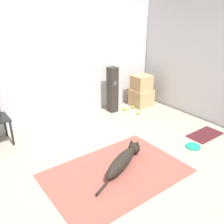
# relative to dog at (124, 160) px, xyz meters

# --- Properties ---
(ground_plane) EXTENTS (12.00, 12.00, 0.00)m
(ground_plane) POSITION_rel_dog_xyz_m (-0.25, -0.06, -0.12)
(ground_plane) COLOR #9E9384
(wall_back) EXTENTS (8.00, 0.06, 2.55)m
(wall_back) POSITION_rel_dog_xyz_m (-0.25, 2.04, 1.16)
(wall_back) COLOR silver
(wall_back) RESTS_ON ground_plane
(area_rug) EXTENTS (1.87, 1.27, 0.01)m
(area_rug) POSITION_rel_dog_xyz_m (-0.18, -0.06, -0.11)
(area_rug) COLOR #934C42
(area_rug) RESTS_ON ground_plane
(dog) EXTENTS (1.10, 0.56, 0.24)m
(dog) POSITION_rel_dog_xyz_m (0.00, 0.00, 0.00)
(dog) COLOR black
(dog) RESTS_ON area_rug
(frisbee) EXTENTS (0.24, 0.24, 0.03)m
(frisbee) POSITION_rel_dog_xyz_m (1.24, -0.27, -0.10)
(frisbee) COLOR #199E7A
(frisbee) RESTS_ON ground_plane
(cardboard_box_lower) EXTENTS (0.45, 0.41, 0.37)m
(cardboard_box_lower) POSITION_rel_dog_xyz_m (1.84, 1.61, 0.07)
(cardboard_box_lower) COLOR tan
(cardboard_box_lower) RESTS_ON ground_plane
(cardboard_box_upper) EXTENTS (0.39, 0.35, 0.33)m
(cardboard_box_upper) POSITION_rel_dog_xyz_m (1.83, 1.61, 0.42)
(cardboard_box_upper) COLOR tan
(cardboard_box_upper) RESTS_ON cardboard_box_lower
(floor_speaker) EXTENTS (0.18, 0.19, 0.97)m
(floor_speaker) POSITION_rel_dog_xyz_m (1.10, 1.72, 0.37)
(floor_speaker) COLOR #2D2823
(floor_speaker) RESTS_ON ground_plane
(tennis_ball_by_boxes) EXTENTS (0.07, 0.07, 0.07)m
(tennis_ball_by_boxes) POSITION_rel_dog_xyz_m (1.43, 1.24, -0.08)
(tennis_ball_by_boxes) COLOR #C6E033
(tennis_ball_by_boxes) RESTS_ON ground_plane
(tennis_ball_near_speaker) EXTENTS (0.07, 0.07, 0.07)m
(tennis_ball_near_speaker) POSITION_rel_dog_xyz_m (1.34, 1.57, -0.08)
(tennis_ball_near_speaker) COLOR #C6E033
(tennis_ball_near_speaker) RESTS_ON ground_plane
(tennis_ball_loose_on_carpet) EXTENTS (0.07, 0.07, 0.07)m
(tennis_ball_loose_on_carpet) POSITION_rel_dog_xyz_m (1.56, 1.57, -0.08)
(tennis_ball_loose_on_carpet) COLOR #C6E033
(tennis_ball_loose_on_carpet) RESTS_ON ground_plane
(door_mat) EXTENTS (0.67, 0.37, 0.01)m
(door_mat) POSITION_rel_dog_xyz_m (1.77, -0.13, -0.11)
(door_mat) COLOR #47191E
(door_mat) RESTS_ON ground_plane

